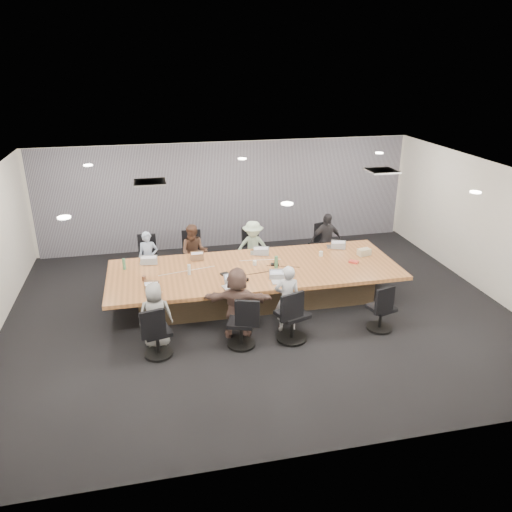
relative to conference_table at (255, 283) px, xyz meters
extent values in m
cube|color=black|center=(0.00, -0.50, -0.40)|extent=(10.00, 8.00, 0.00)
cube|color=white|center=(0.00, -0.50, 2.40)|extent=(10.00, 8.00, 0.00)
cube|color=silver|center=(0.00, 3.50, 1.00)|extent=(10.00, 0.00, 2.80)
cube|color=silver|center=(0.00, -4.50, 1.00)|extent=(10.00, 0.00, 2.80)
cube|color=silver|center=(5.00, -0.50, 1.00)|extent=(0.00, 8.00, 2.80)
cube|color=gray|center=(0.00, 3.42, 1.00)|extent=(9.80, 0.04, 2.80)
cube|color=brown|center=(0.00, 0.00, -0.07)|extent=(4.80, 1.40, 0.66)
cube|color=#B26F3B|center=(0.00, 0.00, 0.30)|extent=(6.00, 2.20, 0.08)
imported|color=#97A7CA|center=(-2.16, 1.35, 0.21)|extent=(0.47, 0.32, 1.23)
cube|color=#B2B2B7|center=(-2.16, 0.80, 0.35)|extent=(0.37, 0.27, 0.02)
imported|color=#4D3427|center=(-1.13, 1.35, 0.26)|extent=(0.74, 0.64, 1.32)
cube|color=#8C6647|center=(-1.13, 0.80, 0.35)|extent=(0.29, 0.20, 0.02)
imported|color=#A1BCA1|center=(0.24, 1.35, 0.26)|extent=(0.93, 0.66, 1.31)
cube|color=#B2B2B7|center=(0.24, 0.80, 0.35)|extent=(0.38, 0.30, 0.02)
imported|color=#28272C|center=(2.04, 1.35, 0.29)|extent=(0.83, 0.40, 1.38)
cube|color=#B2B2B7|center=(2.04, 0.80, 0.35)|extent=(0.37, 0.30, 0.02)
imported|color=gray|center=(-2.09, -1.35, 0.20)|extent=(0.61, 0.42, 1.21)
cube|color=#8C6647|center=(-2.09, -0.80, 0.35)|extent=(0.32, 0.25, 0.02)
imported|color=brown|center=(-0.62, -1.35, 0.28)|extent=(1.32, 0.70, 1.36)
cube|color=#B2B2B7|center=(-0.62, -0.80, 0.35)|extent=(0.40, 0.31, 0.02)
imported|color=#AFAFB7|center=(0.32, -1.35, 0.26)|extent=(0.53, 0.39, 1.32)
cube|color=#B2B2B7|center=(0.32, -0.80, 0.35)|extent=(0.32, 0.24, 0.02)
cylinder|color=#45845A|center=(-2.65, 0.51, 0.46)|extent=(0.07, 0.07, 0.23)
cylinder|color=#45845A|center=(0.43, -0.08, 0.47)|extent=(0.09, 0.09, 0.26)
cylinder|color=silver|center=(-1.36, -0.04, 0.45)|extent=(0.09, 0.09, 0.22)
cylinder|color=white|center=(0.03, 0.15, 0.39)|extent=(0.09, 0.09, 0.10)
cylinder|color=white|center=(1.56, 0.34, 0.39)|extent=(0.11, 0.11, 0.11)
cylinder|color=brown|center=(-2.26, -0.15, 0.39)|extent=(0.09, 0.09, 0.10)
cube|color=black|center=(-0.67, -0.18, 0.35)|extent=(0.18, 0.14, 0.03)
cube|color=black|center=(0.44, 0.07, 0.35)|extent=(0.17, 0.13, 0.03)
cube|color=black|center=(-0.34, -0.59, 0.37)|extent=(0.16, 0.04, 0.06)
cube|color=#BEB390|center=(2.51, 0.19, 0.41)|extent=(0.30, 0.22, 0.15)
cube|color=red|center=(2.12, -0.17, 0.36)|extent=(0.23, 0.22, 0.04)
camera|label=1|loc=(-2.01, -9.30, 4.45)|focal=35.00mm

